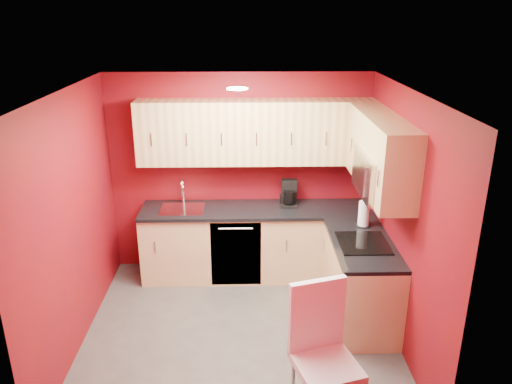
{
  "coord_description": "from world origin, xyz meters",
  "views": [
    {
      "loc": [
        0.07,
        -4.42,
        3.19
      ],
      "look_at": [
        0.18,
        0.55,
        1.36
      ],
      "focal_mm": 35.0,
      "sensor_mm": 36.0,
      "label": 1
    }
  ],
  "objects_px": {
    "napkin_holder": "(286,199)",
    "dining_chair": "(327,359)",
    "microwave": "(380,174)",
    "coffee_maker": "(289,194)",
    "sink": "(182,206)",
    "paper_towel": "(364,214)"
  },
  "relations": [
    {
      "from": "napkin_holder",
      "to": "dining_chair",
      "type": "height_order",
      "value": "dining_chair"
    },
    {
      "from": "coffee_maker",
      "to": "napkin_holder",
      "type": "height_order",
      "value": "coffee_maker"
    },
    {
      "from": "paper_towel",
      "to": "dining_chair",
      "type": "bearing_deg",
      "value": -110.24
    },
    {
      "from": "microwave",
      "to": "coffee_maker",
      "type": "relative_size",
      "value": 2.41
    },
    {
      "from": "coffee_maker",
      "to": "sink",
      "type": "bearing_deg",
      "value": -173.02
    },
    {
      "from": "dining_chair",
      "to": "sink",
      "type": "bearing_deg",
      "value": 103.9
    },
    {
      "from": "microwave",
      "to": "paper_towel",
      "type": "bearing_deg",
      "value": 91.73
    },
    {
      "from": "sink",
      "to": "napkin_holder",
      "type": "height_order",
      "value": "sink"
    },
    {
      "from": "napkin_holder",
      "to": "dining_chair",
      "type": "xyz_separation_m",
      "value": [
        0.13,
        -2.51,
        -0.39
      ]
    },
    {
      "from": "sink",
      "to": "coffee_maker",
      "type": "xyz_separation_m",
      "value": [
        1.3,
        0.06,
        0.12
      ]
    },
    {
      "from": "coffee_maker",
      "to": "paper_towel",
      "type": "xyz_separation_m",
      "value": [
        0.78,
        -0.62,
        -0.01
      ]
    },
    {
      "from": "coffee_maker",
      "to": "napkin_holder",
      "type": "bearing_deg",
      "value": 131.96
    },
    {
      "from": "napkin_holder",
      "to": "dining_chair",
      "type": "bearing_deg",
      "value": -87.01
    },
    {
      "from": "coffee_maker",
      "to": "paper_towel",
      "type": "distance_m",
      "value": 0.99
    },
    {
      "from": "microwave",
      "to": "paper_towel",
      "type": "height_order",
      "value": "microwave"
    },
    {
      "from": "paper_towel",
      "to": "dining_chair",
      "type": "height_order",
      "value": "paper_towel"
    },
    {
      "from": "microwave",
      "to": "napkin_holder",
      "type": "bearing_deg",
      "value": 126.65
    },
    {
      "from": "microwave",
      "to": "dining_chair",
      "type": "distance_m",
      "value": 1.89
    },
    {
      "from": "coffee_maker",
      "to": "microwave",
      "type": "bearing_deg",
      "value": -49.07
    },
    {
      "from": "sink",
      "to": "paper_towel",
      "type": "distance_m",
      "value": 2.16
    },
    {
      "from": "microwave",
      "to": "coffee_maker",
      "type": "distance_m",
      "value": 1.45
    },
    {
      "from": "microwave",
      "to": "coffee_maker",
      "type": "height_order",
      "value": "microwave"
    }
  ]
}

